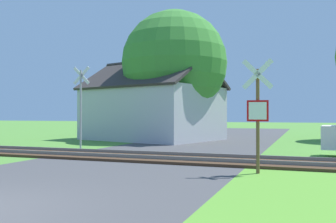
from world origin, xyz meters
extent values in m
cube|color=#424244|center=(0.00, 2.00, 0.00)|extent=(7.79, 80.00, 0.01)
cube|color=#422D1E|center=(0.00, 8.35, 0.05)|extent=(60.00, 2.60, 0.10)
cube|color=slate|center=(0.00, 9.07, 0.16)|extent=(60.00, 0.08, 0.12)
cube|color=slate|center=(0.00, 7.63, 0.16)|extent=(60.00, 0.08, 0.12)
cylinder|color=brown|center=(4.40, 6.17, 1.49)|extent=(0.10, 0.10, 2.97)
cube|color=red|center=(4.40, 6.11, 1.78)|extent=(0.60, 0.07, 0.60)
cube|color=white|center=(4.40, 6.09, 1.78)|extent=(0.49, 0.05, 0.49)
cube|color=white|center=(4.40, 6.11, 2.82)|extent=(0.88, 0.09, 0.88)
cube|color=white|center=(4.40, 6.11, 2.82)|extent=(0.88, 0.09, 0.88)
cylinder|color=#9E9EA5|center=(-4.40, 10.58, 1.90)|extent=(0.09, 0.09, 3.80)
cube|color=white|center=(-4.40, 10.64, 3.55)|extent=(0.88, 0.09, 0.88)
cube|color=white|center=(-4.40, 10.64, 3.55)|extent=(0.88, 0.09, 0.88)
cube|color=#B7B7BC|center=(-4.06, 18.60, 1.73)|extent=(9.44, 8.15, 3.47)
cube|color=#332D2D|center=(-4.49, 17.13, 4.38)|extent=(9.07, 5.70, 2.14)
cube|color=#332D2D|center=(-3.63, 20.07, 4.38)|extent=(9.07, 5.70, 2.14)
cube|color=brown|center=(-1.94, 17.98, 4.49)|extent=(0.62, 0.62, 1.10)
cylinder|color=#513823|center=(-2.47, 18.59, 1.24)|extent=(0.39, 0.39, 2.49)
sphere|color=#3D8433|center=(-2.47, 18.59, 5.08)|extent=(6.92, 6.92, 6.92)
cube|color=white|center=(6.63, 11.44, 0.79)|extent=(0.86, 1.86, 0.90)
camera|label=1|loc=(5.69, -4.67, 1.67)|focal=40.00mm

